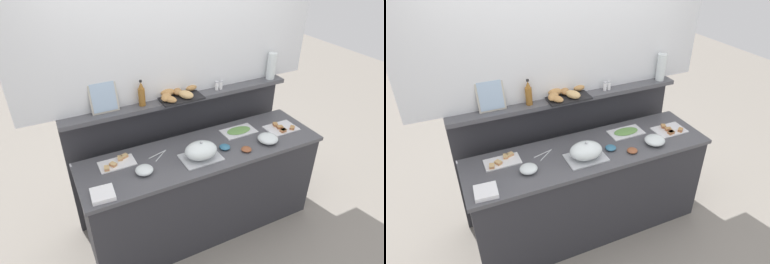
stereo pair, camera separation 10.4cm
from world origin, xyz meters
TOP-DOWN VIEW (x-y plane):
  - ground_plane at (0.00, 0.60)m, footprint 12.00×12.00m
  - buffet_counter at (0.00, 0.00)m, footprint 2.21×0.64m
  - back_ledge_unit at (0.00, 0.49)m, footprint 2.24×0.22m
  - upper_wall_panel at (0.00, 0.52)m, footprint 2.84×0.08m
  - sandwich_platter_front at (0.85, -0.02)m, footprint 0.31×0.21m
  - sandwich_platter_side at (-0.75, 0.14)m, footprint 0.30×0.17m
  - cold_cuts_platter at (0.44, 0.12)m, footprint 0.33×0.19m
  - serving_cloche at (-0.08, -0.10)m, footprint 0.34×0.24m
  - glass_bowl_large at (0.58, -0.15)m, footprint 0.19×0.19m
  - glass_bowl_medium at (-0.58, -0.08)m, footprint 0.15×0.15m
  - condiment_bowl_cream at (0.17, -0.07)m, footprint 0.10×0.10m
  - condiment_bowl_dark at (0.33, -0.18)m, footprint 0.09×0.09m
  - serving_tongs at (-0.38, 0.10)m, footprint 0.18×0.13m
  - napkin_stack at (-0.95, -0.20)m, footprint 0.18×0.18m
  - vinegar_bottle_amber at (-0.39, 0.43)m, footprint 0.06×0.06m
  - salt_shaker at (0.36, 0.42)m, footprint 0.03×0.03m
  - pepper_shaker at (0.40, 0.42)m, footprint 0.03×0.03m
  - bread_basket at (-0.06, 0.42)m, footprint 0.44×0.28m
  - framed_picture at (-0.72, 0.46)m, footprint 0.23×0.07m
  - water_carafe at (1.00, 0.42)m, footprint 0.09×0.09m

SIDE VIEW (x-z plane):
  - ground_plane at x=0.00m, z-range 0.00..0.00m
  - buffet_counter at x=0.00m, z-range 0.00..0.93m
  - back_ledge_unit at x=0.00m, z-range 0.03..1.30m
  - serving_tongs at x=-0.38m, z-range 0.93..0.94m
  - cold_cuts_platter at x=0.44m, z-range 0.93..0.95m
  - sandwich_platter_front at x=0.85m, z-range 0.92..0.96m
  - sandwich_platter_side at x=-0.75m, z-range 0.92..0.96m
  - condiment_bowl_dark at x=0.33m, z-range 0.93..0.96m
  - condiment_bowl_cream at x=0.17m, z-range 0.93..0.97m
  - napkin_stack at x=-0.95m, z-range 0.93..0.97m
  - glass_bowl_medium at x=-0.58m, z-range 0.93..0.99m
  - glass_bowl_large at x=0.58m, z-range 0.93..1.00m
  - serving_cloche at x=-0.08m, z-range 0.92..1.09m
  - bread_basket at x=-0.06m, z-range 1.26..1.35m
  - salt_shaker at x=0.36m, z-range 1.27..1.36m
  - pepper_shaker at x=0.40m, z-range 1.27..1.36m
  - vinegar_bottle_amber at x=-0.39m, z-range 1.26..1.49m
  - framed_picture at x=-0.72m, z-range 1.27..1.54m
  - water_carafe at x=1.00m, z-range 1.27..1.54m
  - upper_wall_panel at x=0.00m, z-range 1.27..2.60m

